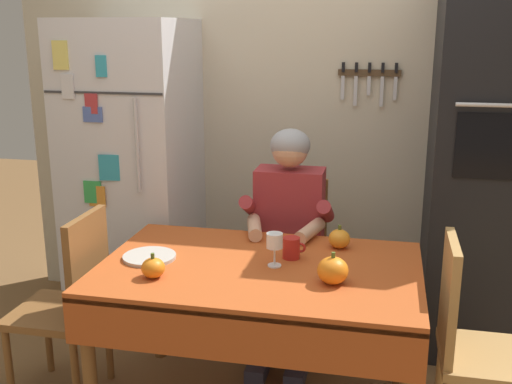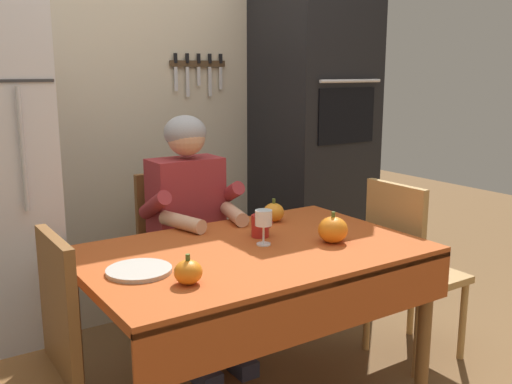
% 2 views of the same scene
% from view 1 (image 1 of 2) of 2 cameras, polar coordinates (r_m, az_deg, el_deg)
% --- Properties ---
extents(back_wall_assembly, '(3.70, 0.13, 2.60)m').
position_cam_1_polar(back_wall_assembly, '(3.76, 5.07, 8.15)').
color(back_wall_assembly, beige).
rests_on(back_wall_assembly, ground).
extents(refrigerator, '(0.68, 0.71, 1.80)m').
position_cam_1_polar(refrigerator, '(3.72, -11.34, 1.58)').
color(refrigerator, silver).
rests_on(refrigerator, ground).
extents(wall_oven, '(0.60, 0.64, 2.10)m').
position_cam_1_polar(wall_oven, '(3.46, 20.85, 2.44)').
color(wall_oven, black).
rests_on(wall_oven, ground).
extents(dining_table, '(1.40, 0.90, 0.74)m').
position_cam_1_polar(dining_table, '(2.71, 0.21, -8.68)').
color(dining_table, brown).
rests_on(dining_table, ground).
extents(chair_behind_person, '(0.40, 0.40, 0.93)m').
position_cam_1_polar(chair_behind_person, '(3.48, 3.40, -5.76)').
color(chair_behind_person, brown).
rests_on(chair_behind_person, ground).
extents(seated_person, '(0.47, 0.55, 1.25)m').
position_cam_1_polar(seated_person, '(3.23, 2.94, -3.18)').
color(seated_person, '#38384C').
rests_on(seated_person, ground).
extents(chair_right_side, '(0.40, 0.40, 0.93)m').
position_cam_1_polar(chair_right_side, '(2.73, 19.41, -12.77)').
color(chair_right_side, tan).
rests_on(chair_right_side, ground).
extents(chair_left_side, '(0.40, 0.40, 0.93)m').
position_cam_1_polar(chair_left_side, '(3.06, -16.88, -9.51)').
color(chair_left_side, brown).
rests_on(chair_left_side, ground).
extents(coffee_mug, '(0.11, 0.08, 0.10)m').
position_cam_1_polar(coffee_mug, '(2.77, 3.34, -5.23)').
color(coffee_mug, '#B2231E').
rests_on(coffee_mug, dining_table).
extents(wine_glass, '(0.07, 0.07, 0.15)m').
position_cam_1_polar(wine_glass, '(2.66, 1.75, -4.72)').
color(wine_glass, white).
rests_on(wine_glass, dining_table).
extents(pumpkin_large, '(0.13, 0.13, 0.13)m').
position_cam_1_polar(pumpkin_large, '(2.52, 7.17, -7.27)').
color(pumpkin_large, orange).
rests_on(pumpkin_large, dining_table).
extents(pumpkin_medium, '(0.10, 0.10, 0.11)m').
position_cam_1_polar(pumpkin_medium, '(2.60, -9.57, -6.99)').
color(pumpkin_medium, orange).
rests_on(pumpkin_medium, dining_table).
extents(pumpkin_small, '(0.10, 0.10, 0.11)m').
position_cam_1_polar(pumpkin_small, '(2.92, 7.78, -4.34)').
color(pumpkin_small, orange).
rests_on(pumpkin_small, dining_table).
extents(serving_tray, '(0.24, 0.24, 0.02)m').
position_cam_1_polar(serving_tray, '(2.82, -9.91, -5.97)').
color(serving_tray, '#B7B2A8').
rests_on(serving_tray, dining_table).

